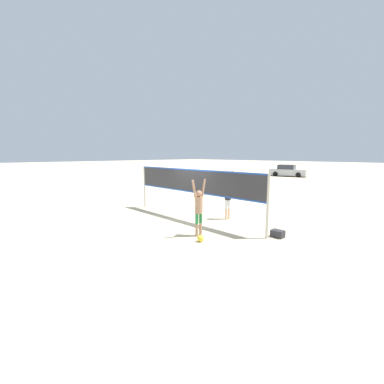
% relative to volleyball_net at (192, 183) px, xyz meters
% --- Properties ---
extents(ground_plane, '(200.00, 200.00, 0.00)m').
position_rel_volleyball_net_xyz_m(ground_plane, '(0.00, 0.00, -1.67)').
color(ground_plane, beige).
extents(volleyball_net, '(7.72, 0.09, 2.31)m').
position_rel_volleyball_net_xyz_m(volleyball_net, '(0.00, 0.00, 0.00)').
color(volleyball_net, beige).
rests_on(volleyball_net, ground_plane).
extents(player_spiker, '(0.28, 0.70, 2.09)m').
position_rel_volleyball_net_xyz_m(player_spiker, '(1.92, -1.52, -0.57)').
color(player_spiker, tan).
rests_on(player_spiker, ground_plane).
extents(player_blocker, '(0.28, 0.72, 2.23)m').
position_rel_volleyball_net_xyz_m(player_blocker, '(1.14, 1.18, -0.49)').
color(player_blocker, beige).
rests_on(player_blocker, ground_plane).
extents(volleyball, '(0.23, 0.23, 0.23)m').
position_rel_volleyball_net_xyz_m(volleyball, '(2.41, -1.95, -1.56)').
color(volleyball, yellow).
rests_on(volleyball, ground_plane).
extents(gear_bag, '(0.44, 0.32, 0.26)m').
position_rel_volleyball_net_xyz_m(gear_bag, '(4.03, 0.41, -1.55)').
color(gear_bag, '#2D2D33').
rests_on(gear_bag, ground_plane).
extents(parked_car_near, '(4.97, 2.72, 1.56)m').
position_rel_volleyball_net_xyz_m(parked_car_near, '(-7.50, 25.41, -0.98)').
color(parked_car_near, '#B7B7BC').
rests_on(parked_car_near, ground_plane).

